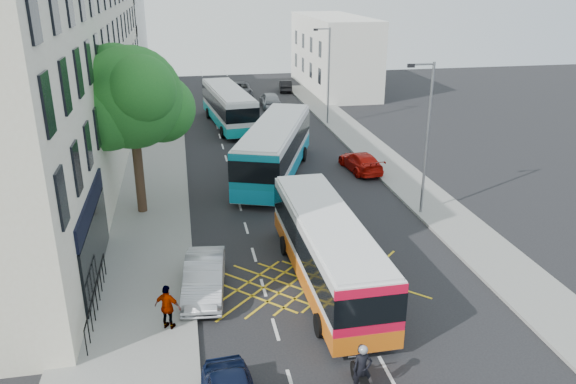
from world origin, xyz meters
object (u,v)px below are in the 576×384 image
bus_mid (275,149)px  distant_car_grey (240,90)px  distant_car_silver (270,100)px  distant_car_dark (285,86)px  street_tree (131,99)px  motorbike (362,372)px  lamp_near (426,132)px  bus_far (228,106)px  pedestrian_far (168,307)px  lamp_far (328,71)px  red_hatchback (361,162)px  bus_near (327,249)px  parked_car_silver (204,277)px

bus_mid → distant_car_grey: bus_mid is taller
distant_car_silver → bus_mid: bearing=82.1°
distant_car_dark → bus_mid: bearing=85.6°
street_tree → motorbike: (7.33, -15.82, -5.44)m
distant_car_silver → lamp_near: bearing=97.8°
street_tree → distant_car_dark: bearing=66.8°
motorbike → distant_car_silver: motorbike is taller
bus_far → distant_car_grey: bearing=73.2°
distant_car_grey → lamp_near: bearing=-79.1°
bus_mid → pedestrian_far: 17.43m
lamp_far → lamp_near: bearing=-90.0°
motorbike → red_hatchback: 21.48m
bus_near → bus_mid: bearing=88.7°
bus_far → bus_near: bearing=-93.0°
bus_near → red_hatchback: bearing=66.2°
bus_far → distant_car_silver: bearing=48.0°
red_hatchback → lamp_near: bearing=90.5°
distant_car_silver → parked_car_silver: bearing=76.8°
motorbike → red_hatchback: (6.51, 20.47, -0.22)m
distant_car_dark → pedestrian_far: pedestrian_far is taller
lamp_far → distant_car_silver: 9.46m
lamp_near → pedestrian_far: lamp_near is taller
bus_near → distant_car_grey: 39.63m
bus_far → pedestrian_far: bearing=-105.6°
bus_mid → distant_car_dark: 28.58m
street_tree → motorbike: bearing=-65.2°
street_tree → bus_mid: bearing=30.4°
red_hatchback → motorbike: bearing=66.4°
street_tree → lamp_far: (14.71, 17.03, -1.68)m
distant_car_grey → red_hatchback: bearing=-78.0°
lamp_far → parked_car_silver: 28.80m
bus_mid → parked_car_silver: bus_mid is taller
parked_car_silver → red_hatchback: parked_car_silver is taller
pedestrian_far → motorbike: bearing=169.1°
pedestrian_far → distant_car_grey: bearing=-73.0°
bus_mid → lamp_near: bearing=-29.2°
lamp_near → motorbike: (-7.38, -12.85, -3.77)m
bus_near → pedestrian_far: bus_near is taller
street_tree → red_hatchback: bearing=18.6°
distant_car_silver → distant_car_dark: 8.42m
bus_mid → distant_car_silver: (2.89, 20.08, -1.06)m
lamp_near → bus_near: (-6.73, -6.10, -3.03)m
lamp_near → bus_near: bearing=-137.8°
bus_near → red_hatchback: bus_near is taller
bus_near → distant_car_silver: (3.04, 33.91, -0.83)m
distant_car_silver → pedestrian_far: bearing=75.5°
lamp_near → distant_car_grey: lamp_near is taller
lamp_far → bus_near: (-6.73, -26.10, -3.03)m
lamp_near → bus_mid: size_ratio=0.64×
parked_car_silver → distant_car_silver: (8.10, 33.79, 0.02)m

